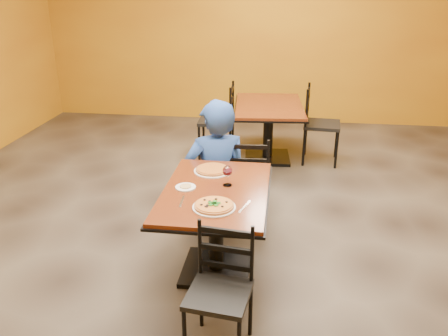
# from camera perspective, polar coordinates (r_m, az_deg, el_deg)

# --- Properties ---
(floor) EXTENTS (7.00, 8.00, 0.01)m
(floor) POSITION_cam_1_polar(r_m,az_deg,el_deg) (4.34, 0.02, -8.88)
(floor) COLOR black
(floor) RESTS_ON ground
(wall_back) EXTENTS (7.00, 0.01, 3.00)m
(wall_back) POSITION_cam_1_polar(r_m,az_deg,el_deg) (7.73, 4.06, 16.78)
(wall_back) COLOR #BB8414
(wall_back) RESTS_ON ground
(table_main) EXTENTS (0.83, 1.23, 0.75)m
(table_main) POSITION_cam_1_polar(r_m,az_deg,el_deg) (3.63, -1.02, -5.45)
(table_main) COLOR #672E10
(table_main) RESTS_ON floor
(table_second) EXTENTS (0.98, 1.37, 0.75)m
(table_second) POSITION_cam_1_polar(r_m,az_deg,el_deg) (6.07, 5.56, 6.11)
(table_second) COLOR #672E10
(table_second) RESTS_ON floor
(chair_main_near) EXTENTS (0.43, 0.43, 0.85)m
(chair_main_near) POSITION_cam_1_polar(r_m,az_deg,el_deg) (2.98, -0.67, -15.52)
(chair_main_near) COLOR black
(chair_main_near) RESTS_ON floor
(chair_main_far) EXTENTS (0.43, 0.43, 0.90)m
(chair_main_far) POSITION_cam_1_polar(r_m,az_deg,el_deg) (4.52, 2.96, -1.14)
(chair_main_far) COLOR black
(chair_main_far) RESTS_ON floor
(chair_second_left) EXTENTS (0.47, 0.47, 1.00)m
(chair_second_left) POSITION_cam_1_polar(r_m,az_deg,el_deg) (6.14, -0.97, 5.84)
(chair_second_left) COLOR black
(chair_second_left) RESTS_ON floor
(chair_second_right) EXTENTS (0.49, 0.49, 1.00)m
(chair_second_right) POSITION_cam_1_polar(r_m,az_deg,el_deg) (6.10, 12.08, 5.24)
(chair_second_right) COLOR black
(chair_second_right) RESTS_ON floor
(diner) EXTENTS (0.73, 0.59, 1.27)m
(diner) POSITION_cam_1_polar(r_m,az_deg,el_deg) (4.32, -0.98, 0.39)
(diner) COLOR navy
(diner) RESTS_ON floor
(plate_main) EXTENTS (0.31, 0.31, 0.01)m
(plate_main) POSITION_cam_1_polar(r_m,az_deg,el_deg) (3.27, -1.24, -4.89)
(plate_main) COLOR white
(plate_main) RESTS_ON table_main
(pizza_main) EXTENTS (0.28, 0.28, 0.02)m
(pizza_main) POSITION_cam_1_polar(r_m,az_deg,el_deg) (3.26, -1.24, -4.64)
(pizza_main) COLOR maroon
(pizza_main) RESTS_ON plate_main
(plate_far) EXTENTS (0.31, 0.31, 0.01)m
(plate_far) POSITION_cam_1_polar(r_m,az_deg,el_deg) (3.87, -1.47, -0.37)
(plate_far) COLOR white
(plate_far) RESTS_ON table_main
(pizza_far) EXTENTS (0.28, 0.28, 0.02)m
(pizza_far) POSITION_cam_1_polar(r_m,az_deg,el_deg) (3.87, -1.47, -0.15)
(pizza_far) COLOR gold
(pizza_far) RESTS_ON plate_far
(side_plate) EXTENTS (0.16, 0.16, 0.01)m
(side_plate) POSITION_cam_1_polar(r_m,az_deg,el_deg) (3.58, -4.80, -2.39)
(side_plate) COLOR white
(side_plate) RESTS_ON table_main
(dip) EXTENTS (0.09, 0.09, 0.01)m
(dip) POSITION_cam_1_polar(r_m,az_deg,el_deg) (3.58, -4.80, -2.26)
(dip) COLOR tan
(dip) RESTS_ON side_plate
(wine_glass) EXTENTS (0.08, 0.08, 0.18)m
(wine_glass) POSITION_cam_1_polar(r_m,az_deg,el_deg) (3.58, 0.43, -0.86)
(wine_glass) COLOR white
(wine_glass) RESTS_ON table_main
(fork) EXTENTS (0.03, 0.19, 0.00)m
(fork) POSITION_cam_1_polar(r_m,az_deg,el_deg) (3.37, -5.27, -4.16)
(fork) COLOR silver
(fork) RESTS_ON table_main
(knife) EXTENTS (0.08, 0.20, 0.00)m
(knife) POSITION_cam_1_polar(r_m,az_deg,el_deg) (3.29, 2.57, -4.82)
(knife) COLOR silver
(knife) RESTS_ON table_main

